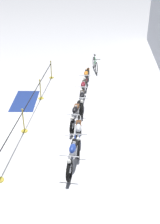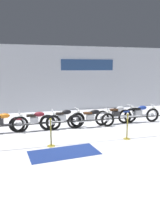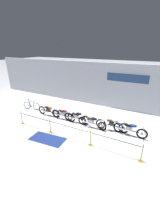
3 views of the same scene
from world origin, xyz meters
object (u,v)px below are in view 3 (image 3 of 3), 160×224
motorcycle_black_3 (92,122)px  floor_banner (48,139)px  motorcycle_black_2 (77,117)px  motorcycle_blue_5 (130,129)px  motorcycle_silver_4 (112,125)px  stanchion_far_right (141,156)px  motorcycle_orange_0 (49,111)px  motorcycle_maroon_1 (63,114)px  stanchion_mid_left (50,128)px  bicycle (32,105)px  stanchion_far_left (53,124)px  stanchion_mid_right (90,140)px

motorcycle_black_3 → floor_banner: motorcycle_black_3 is taller
motorcycle_black_2 → motorcycle_blue_5: 4.04m
motorcycle_silver_4 → stanchion_far_right: (2.29, -2.30, -0.12)m
motorcycle_orange_0 → motorcycle_silver_4: size_ratio=0.99×
motorcycle_maroon_1 → motorcycle_black_3: bearing=-2.1°
stanchion_mid_left → motorcycle_silver_4: bearing=32.1°
bicycle → stanchion_far_left: (4.51, -2.50, 0.34)m
motorcycle_maroon_1 → floor_banner: 2.98m
motorcycle_orange_0 → stanchion_far_right: (7.83, -2.14, -0.12)m
motorcycle_maroon_1 → motorcycle_black_3: (2.62, -0.10, -0.00)m
motorcycle_blue_5 → bicycle: (-9.18, 0.23, -0.09)m
motorcycle_maroon_1 → stanchion_far_right: stanchion_far_right is taller
bicycle → stanchion_mid_left: (4.27, -2.50, -0.03)m
motorcycle_black_3 → stanchion_far_left: stanchion_far_left is taller
motorcycle_black_2 → stanchion_mid_right: (2.18, -2.17, -0.11)m
motorcycle_maroon_1 → stanchion_mid_right: size_ratio=2.20×
motorcycle_black_2 → stanchion_far_right: 5.53m
stanchion_mid_right → stanchion_far_right: 2.91m
motorcycle_black_3 → motorcycle_silver_4: size_ratio=0.97×
motorcycle_maroon_1 → stanchion_far_left: bearing=-73.6°
motorcycle_black_3 → stanchion_far_left: size_ratio=0.26×
stanchion_mid_right → motorcycle_blue_5: bearing=50.5°
motorcycle_silver_4 → motorcycle_maroon_1: bearing=-177.5°
motorcycle_black_2 → stanchion_far_right: bearing=-23.1°
motorcycle_black_2 → stanchion_far_left: 2.28m
motorcycle_silver_4 → stanchion_far_right: bearing=-45.1°
motorcycle_black_2 → stanchion_far_left: (-0.64, -2.17, 0.26)m
motorcycle_black_2 → floor_banner: motorcycle_black_2 is taller
stanchion_far_left → stanchion_far_right: (5.73, 0.00, -0.36)m
motorcycle_silver_4 → stanchion_mid_right: size_ratio=2.27×
motorcycle_blue_5 → stanchion_mid_left: size_ratio=2.18×
stanchion_mid_left → stanchion_mid_right: (3.05, 0.00, 0.00)m
stanchion_far_left → stanchion_mid_right: (2.82, 0.00, -0.36)m
stanchion_far_left → stanchion_mid_left: bearing=180.0°
stanchion_mid_right → stanchion_far_right: same height
stanchion_mid_right → floor_banner: bearing=-164.8°
motorcycle_orange_0 → motorcycle_black_2: size_ratio=1.08×
stanchion_mid_left → motorcycle_orange_0: bearing=131.2°
stanchion_far_left → stanchion_mid_right: 2.84m
motorcycle_black_3 → bicycle: 6.52m
motorcycle_black_2 → motorcycle_black_3: size_ratio=0.94×
stanchion_far_right → floor_banner: size_ratio=0.45×
motorcycle_silver_4 → motorcycle_blue_5: motorcycle_silver_4 is taller
stanchion_far_right → motorcycle_blue_5: bearing=114.9°
motorcycle_black_3 → motorcycle_blue_5: 2.69m
motorcycle_black_2 → stanchion_mid_left: 2.34m
bicycle → stanchion_far_right: bearing=-13.7°
motorcycle_black_3 → stanchion_mid_left: 3.01m
motorcycle_orange_0 → motorcycle_maroon_1: size_ratio=1.02×
bicycle → stanchion_far_left: 5.16m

